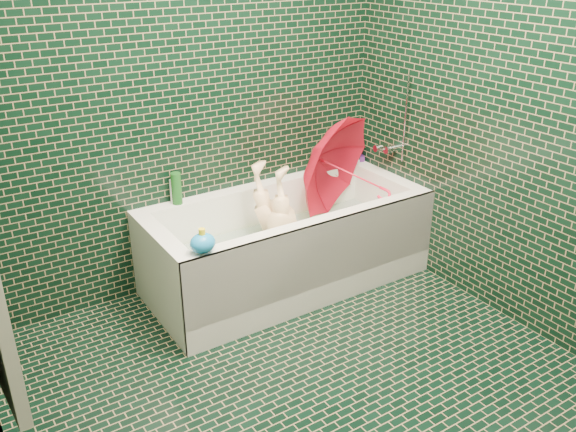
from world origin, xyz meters
TOP-DOWN VIEW (x-y plane):
  - floor at (0.00, 0.00)m, footprint 2.80×2.80m
  - wall_back at (0.00, 1.40)m, footprint 2.80×0.00m
  - wall_right at (1.30, 0.00)m, footprint 0.00×2.80m
  - bathtub at (0.45, 1.01)m, footprint 1.70×0.75m
  - bath_mat at (0.45, 1.02)m, footprint 1.35×0.47m
  - water at (0.45, 1.02)m, footprint 1.48×0.53m
  - faucet at (1.26, 1.02)m, footprint 0.18×0.19m
  - child at (0.41, 1.05)m, footprint 1.03×0.60m
  - umbrella at (0.93, 1.02)m, footprint 1.05×1.00m
  - soap_bottle_a at (1.16, 1.33)m, footprint 0.10×0.10m
  - soap_bottle_b at (1.25, 1.33)m, footprint 0.10×0.10m
  - soap_bottle_c at (1.07, 1.35)m, footprint 0.13×0.13m
  - bottle_right_tall at (1.04, 1.35)m, footprint 0.06×0.06m
  - bottle_right_pump at (1.24, 1.34)m, footprint 0.06×0.06m
  - bottle_left_tall at (-0.11, 1.34)m, footprint 0.07×0.07m
  - bottle_left_short at (-0.11, 1.37)m, footprint 0.07×0.07m
  - rubber_duck at (1.04, 1.35)m, footprint 0.11×0.08m
  - bath_toy at (-0.26, 0.69)m, footprint 0.16×0.15m

SIDE VIEW (x-z plane):
  - floor at x=0.00m, z-range 0.00..0.00m
  - bath_mat at x=0.45m, z-range 0.15..0.16m
  - bathtub at x=0.45m, z-range -0.06..0.49m
  - water at x=0.45m, z-range 0.30..0.30m
  - child at x=0.41m, z-range 0.13..0.49m
  - soap_bottle_a at x=1.16m, z-range 0.43..0.67m
  - soap_bottle_b at x=1.25m, z-range 0.46..0.64m
  - soap_bottle_c at x=1.07m, z-range 0.47..0.63m
  - rubber_duck at x=1.04m, z-range 0.55..0.64m
  - bath_toy at x=-0.26m, z-range 0.54..0.67m
  - bottle_left_short at x=-0.11m, z-range 0.55..0.69m
  - umbrella at x=0.93m, z-range 0.14..1.12m
  - bottle_right_pump at x=1.24m, z-range 0.55..0.74m
  - bottle_left_tall at x=-0.11m, z-range 0.55..0.74m
  - bottle_right_tall at x=1.04m, z-range 0.55..0.77m
  - faucet at x=1.26m, z-range 0.50..1.05m
  - wall_back at x=0.00m, z-range -0.15..2.65m
  - wall_right at x=1.30m, z-range -0.15..2.65m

